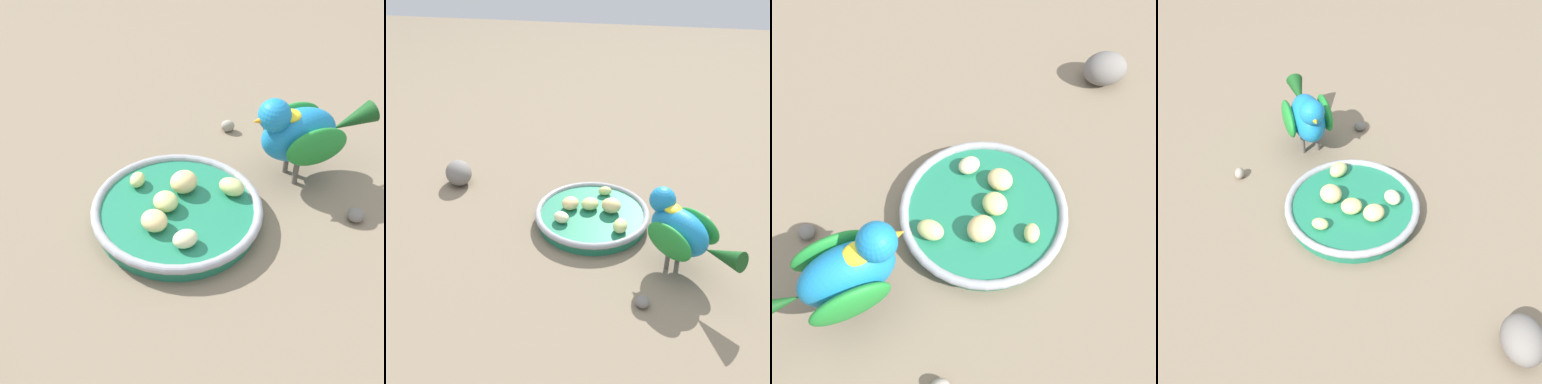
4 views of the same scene
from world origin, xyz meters
The scene contains 11 objects.
ground_plane centered at (0.00, 0.00, 0.00)m, with size 4.00×4.00×0.00m, color #756651.
feeding_bowl centered at (-0.02, 0.03, 0.02)m, with size 0.23×0.23×0.03m.
apple_piece_0 centered at (-0.09, 0.04, 0.03)m, with size 0.03×0.02×0.02m, color #C6D17A.
apple_piece_1 centered at (-0.03, 0.06, 0.04)m, with size 0.04×0.04×0.03m, color #E5C67F.
apple_piece_2 centered at (0.03, 0.09, 0.03)m, with size 0.04×0.03×0.02m, color #C6D17A.
apple_piece_3 centered at (-0.03, -0.02, 0.03)m, with size 0.04×0.03×0.02m, color #E5C67F.
apple_piece_4 centered at (-0.04, 0.02, 0.03)m, with size 0.04×0.03×0.02m, color #C6D17A.
apple_piece_5 centered at (0.02, -0.02, 0.03)m, with size 0.03×0.03×0.02m, color beige.
parrot centered at (0.08, 0.19, 0.08)m, with size 0.15×0.17×0.14m.
pebble_0 centered at (-0.06, 0.25, 0.01)m, with size 0.02×0.02×0.02m, color gray.
pebble_1 centered at (0.19, 0.14, 0.01)m, with size 0.02×0.02×0.02m, color slate.
Camera 1 is at (0.24, -0.42, 0.50)m, focal length 49.85 mm.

